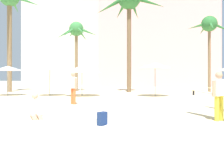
% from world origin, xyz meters
% --- Properties ---
extents(ground, '(120.00, 120.00, 0.00)m').
position_xyz_m(ground, '(0.00, 0.00, 0.00)').
color(ground, beige).
extents(hotel_pink, '(16.44, 9.27, 13.07)m').
position_xyz_m(hotel_pink, '(6.34, 33.67, 6.53)').
color(hotel_pink, pink).
rests_on(hotel_pink, ground).
extents(hotel_tower_gray, '(19.20, 9.48, 25.68)m').
position_xyz_m(hotel_tower_gray, '(-4.76, 38.48, 12.84)').
color(hotel_tower_gray, beige).
rests_on(hotel_tower_gray, ground).
extents(palm_tree_far_left, '(6.52, 6.24, 9.70)m').
position_xyz_m(palm_tree_far_left, '(1.90, 17.92, 8.09)').
color(palm_tree_far_left, brown).
rests_on(palm_tree_far_left, ground).
extents(palm_tree_left, '(5.70, 5.61, 9.83)m').
position_xyz_m(palm_tree_left, '(-9.27, 17.94, 8.03)').
color(palm_tree_left, brown).
rests_on(palm_tree_left, ground).
extents(palm_tree_center, '(3.89, 3.84, 6.85)m').
position_xyz_m(palm_tree_center, '(9.02, 17.47, 5.78)').
color(palm_tree_center, brown).
rests_on(palm_tree_center, ground).
extents(palm_tree_right, '(4.18, 3.83, 6.77)m').
position_xyz_m(palm_tree_right, '(-3.21, 19.25, 5.60)').
color(palm_tree_right, brown).
rests_on(palm_tree_right, ground).
extents(cafe_umbrella_0, '(2.12, 2.12, 2.45)m').
position_xyz_m(cafe_umbrella_0, '(-4.18, 13.35, 2.21)').
color(cafe_umbrella_0, gray).
rests_on(cafe_umbrella_0, ground).
extents(cafe_umbrella_1, '(2.46, 2.46, 2.47)m').
position_xyz_m(cafe_umbrella_1, '(3.66, 13.15, 2.27)').
color(cafe_umbrella_1, gray).
rests_on(cafe_umbrella_1, ground).
extents(cafe_umbrella_3, '(2.73, 2.73, 2.28)m').
position_xyz_m(cafe_umbrella_3, '(-1.72, 13.18, 2.01)').
color(cafe_umbrella_3, gray).
rests_on(cafe_umbrella_3, ground).
extents(cafe_umbrella_4, '(2.28, 2.28, 2.26)m').
position_xyz_m(cafe_umbrella_4, '(-7.44, 13.49, 2.08)').
color(cafe_umbrella_4, gray).
rests_on(cafe_umbrella_4, ground).
extents(beach_towel, '(2.14, 1.42, 0.01)m').
position_xyz_m(beach_towel, '(1.57, 1.66, 0.01)').
color(beach_towel, white).
rests_on(beach_towel, ground).
extents(backpack, '(0.35, 0.35, 0.42)m').
position_xyz_m(backpack, '(0.58, 2.23, 0.20)').
color(backpack, navy).
rests_on(backpack, ground).
extents(person_mid_left, '(0.73, 0.98, 0.91)m').
position_xyz_m(person_mid_left, '(-2.01, 3.66, 0.32)').
color(person_mid_left, '#D1A889').
rests_on(person_mid_left, ground).
extents(person_mid_right, '(1.53, 2.93, 1.69)m').
position_xyz_m(person_mid_right, '(4.54, 3.29, 0.92)').
color(person_mid_right, gold).
rests_on(person_mid_right, ground).
extents(person_mid_center, '(0.47, 0.52, 1.72)m').
position_xyz_m(person_mid_center, '(-1.41, 8.00, 0.94)').
color(person_mid_center, orange).
rests_on(person_mid_center, ground).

